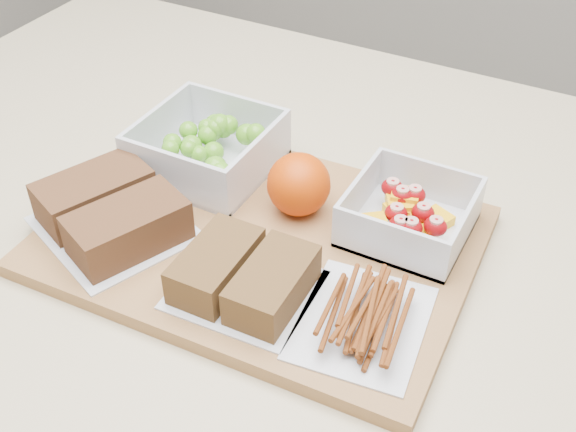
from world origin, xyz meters
name	(u,v)px	position (x,y,z in m)	size (l,w,h in m)	color
cutting_board	(260,240)	(-0.01, -0.01, 0.91)	(0.42, 0.30, 0.02)	#9D6F41
grape_container	(210,148)	(-0.11, 0.06, 0.94)	(0.14, 0.14, 0.06)	silver
fruit_container	(409,216)	(0.12, 0.06, 0.94)	(0.12, 0.12, 0.05)	silver
orange	(299,184)	(0.01, 0.04, 0.95)	(0.07, 0.07, 0.07)	#D04004
sandwich_bag_left	(111,212)	(-0.14, -0.07, 0.94)	(0.18, 0.18, 0.04)	silver
sandwich_bag_center	(244,276)	(0.02, -0.09, 0.94)	(0.13, 0.12, 0.04)	silver
pretzel_bag	(363,312)	(0.13, -0.08, 0.93)	(0.12, 0.14, 0.03)	silver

